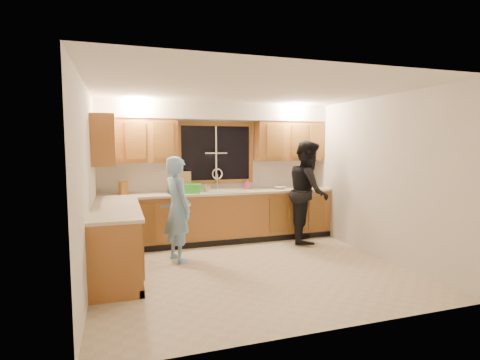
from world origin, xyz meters
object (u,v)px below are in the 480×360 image
object	(u,v)px
stove	(116,254)
knife_block	(123,188)
dishwasher	(173,222)
soap_bottle	(248,184)
man	(178,209)
sink	(220,194)
woman	(308,191)
dish_crate	(191,188)
bowl	(280,188)

from	to	relation	value
stove	knife_block	world-z (taller)	knife_block
dishwasher	soap_bottle	world-z (taller)	soap_bottle
stove	man	distance (m)	1.32
sink	stove	size ratio (longest dim) A/B	0.96
dishwasher	woman	xyz separation A→B (m)	(2.36, -0.48, 0.51)
knife_block	soap_bottle	world-z (taller)	knife_block
dishwasher	man	bearing A→B (deg)	-93.78
woman	knife_block	bearing A→B (deg)	104.79
soap_bottle	dishwasher	bearing A→B (deg)	-172.38
knife_block	soap_bottle	distance (m)	2.25
sink	knife_block	xyz separation A→B (m)	(-1.66, 0.09, 0.17)
stove	dish_crate	world-z (taller)	dish_crate
stove	bowl	bearing A→B (deg)	31.09
man	woman	distance (m)	2.46
man	woman	world-z (taller)	woman
dishwasher	woman	distance (m)	2.46
dishwasher	woman	bearing A→B (deg)	-11.59
soap_bottle	bowl	bearing A→B (deg)	-20.64
stove	woman	world-z (taller)	woman
dish_crate	bowl	world-z (taller)	dish_crate
knife_block	bowl	world-z (taller)	knife_block
stove	soap_bottle	bearing A→B (deg)	40.00
stove	soap_bottle	world-z (taller)	soap_bottle
stove	soap_bottle	size ratio (longest dim) A/B	4.75
woman	knife_block	distance (m)	3.23
dishwasher	stove	xyz separation A→B (m)	(-0.95, -1.81, 0.04)
dishwasher	man	size ratio (longest dim) A/B	0.52
dishwasher	bowl	size ratio (longest dim) A/B	4.26
dishwasher	bowl	distance (m)	2.08
bowl	dish_crate	bearing A→B (deg)	-179.32
stove	woman	size ratio (longest dim) A/B	0.49
stove	knife_block	xyz separation A→B (m)	(0.14, 1.91, 0.58)
soap_bottle	woman	bearing A→B (deg)	-36.18
dishwasher	dish_crate	xyz separation A→B (m)	(0.31, -0.04, 0.59)
soap_bottle	bowl	xyz separation A→B (m)	(0.58, -0.22, -0.07)
sink	woman	xyz separation A→B (m)	(1.51, -0.50, 0.05)
sink	soap_bottle	size ratio (longest dim) A/B	4.54
stove	bowl	xyz separation A→B (m)	(2.96, 1.79, 0.49)
man	knife_block	distance (m)	1.27
sink	soap_bottle	world-z (taller)	sink
stove	soap_bottle	distance (m)	3.17
woman	bowl	bearing A→B (deg)	62.52
dish_crate	dishwasher	bearing A→B (deg)	171.82
knife_block	bowl	xyz separation A→B (m)	(2.83, -0.13, -0.09)
sink	bowl	xyz separation A→B (m)	(1.16, -0.04, 0.08)
man	knife_block	world-z (taller)	man
woman	soap_bottle	world-z (taller)	woman
sink	man	world-z (taller)	man
woman	man	bearing A→B (deg)	124.89
woman	dishwasher	bearing A→B (deg)	103.67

